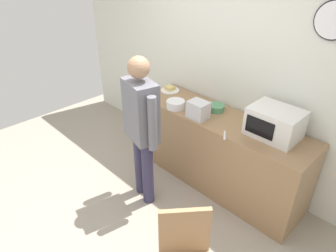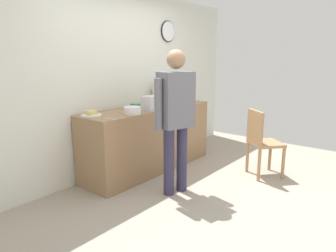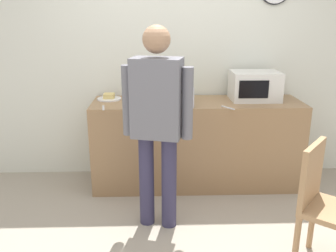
# 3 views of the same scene
# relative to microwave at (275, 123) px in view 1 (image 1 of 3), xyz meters

# --- Properties ---
(ground_plane) EXTENTS (6.00, 6.00, 0.00)m
(ground_plane) POSITION_rel_microwave_xyz_m (-0.89, -1.28, -1.08)
(ground_plane) COLOR #9E9384
(back_wall) EXTENTS (5.40, 0.13, 2.60)m
(back_wall) POSITION_rel_microwave_xyz_m (-0.88, 0.32, 0.22)
(back_wall) COLOR silver
(back_wall) RESTS_ON ground_plane
(kitchen_counter) EXTENTS (2.19, 0.62, 0.93)m
(kitchen_counter) POSITION_rel_microwave_xyz_m (-0.61, -0.06, -0.61)
(kitchen_counter) COLOR #93704C
(kitchen_counter) RESTS_ON ground_plane
(microwave) EXTENTS (0.50, 0.39, 0.30)m
(microwave) POSITION_rel_microwave_xyz_m (0.00, 0.00, 0.00)
(microwave) COLOR silver
(microwave) RESTS_ON kitchen_counter
(sandwich_plate) EXTENTS (0.25, 0.25, 0.07)m
(sandwich_plate) POSITION_rel_microwave_xyz_m (-1.54, 0.06, -0.13)
(sandwich_plate) COLOR white
(sandwich_plate) RESTS_ON kitchen_counter
(salad_bowl) EXTENTS (0.22, 0.22, 0.09)m
(salad_bowl) POSITION_rel_microwave_xyz_m (-1.14, -0.26, -0.10)
(salad_bowl) COLOR white
(salad_bowl) RESTS_ON kitchen_counter
(cereal_bowl) EXTENTS (0.20, 0.20, 0.07)m
(cereal_bowl) POSITION_rel_microwave_xyz_m (-0.75, 0.04, -0.11)
(cereal_bowl) COLOR #4C8E60
(cereal_bowl) RESTS_ON kitchen_counter
(toaster) EXTENTS (0.22, 0.18, 0.20)m
(toaster) POSITION_rel_microwave_xyz_m (-0.78, -0.26, -0.05)
(toaster) COLOR silver
(toaster) RESTS_ON kitchen_counter
(fork_utensil) EXTENTS (0.04, 0.17, 0.01)m
(fork_utensil) POSITION_rel_microwave_xyz_m (-1.55, -0.31, -0.15)
(fork_utensil) COLOR silver
(fork_utensil) RESTS_ON kitchen_counter
(spoon_utensil) EXTENTS (0.11, 0.15, 0.01)m
(spoon_utensil) POSITION_rel_microwave_xyz_m (-0.34, -0.35, -0.15)
(spoon_utensil) COLOR silver
(spoon_utensil) RESTS_ON kitchen_counter
(person_standing) EXTENTS (0.57, 0.33, 1.73)m
(person_standing) POSITION_rel_microwave_xyz_m (-1.03, -0.88, -0.07)
(person_standing) COLOR #312E4C
(person_standing) RESTS_ON ground_plane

